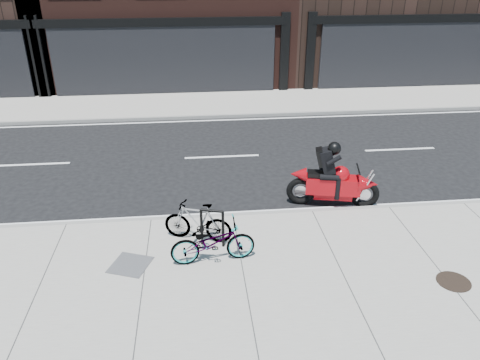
{
  "coord_description": "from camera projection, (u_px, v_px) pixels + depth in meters",
  "views": [
    {
      "loc": [
        -0.86,
        -11.93,
        5.98
      ],
      "look_at": [
        0.21,
        -1.6,
        0.9
      ],
      "focal_mm": 35.0,
      "sensor_mm": 36.0,
      "label": 1
    }
  ],
  "objects": [
    {
      "name": "bicycle_rear",
      "position": [
        198.0,
        222.0,
        10.36
      ],
      "size": [
        1.62,
        0.92,
        0.94
      ],
      "primitive_type": "imported",
      "rotation": [
        0.0,
        0.0,
        4.39
      ],
      "color": "gray",
      "rests_on": "sidewalk_near"
    },
    {
      "name": "motorcycle",
      "position": [
        338.0,
        181.0,
        11.94
      ],
      "size": [
        2.36,
        0.95,
        1.78
      ],
      "rotation": [
        0.0,
        0.0,
        -0.22
      ],
      "color": "black",
      "rests_on": "ground"
    },
    {
      "name": "sidewalk_near",
      "position": [
        247.0,
        298.0,
        8.87
      ],
      "size": [
        60.0,
        6.0,
        0.13
      ],
      "primitive_type": "cube",
      "color": "gray",
      "rests_on": "ground"
    },
    {
      "name": "ground",
      "position": [
        227.0,
        184.0,
        13.37
      ],
      "size": [
        120.0,
        120.0,
        0.0
      ],
      "primitive_type": "plane",
      "color": "black",
      "rests_on": "ground"
    },
    {
      "name": "sidewalk_far",
      "position": [
        213.0,
        103.0,
        20.26
      ],
      "size": [
        60.0,
        3.5,
        0.13
      ],
      "primitive_type": "cube",
      "color": "gray",
      "rests_on": "ground"
    },
    {
      "name": "bike_rack",
      "position": [
        212.0,
        224.0,
        10.14
      ],
      "size": [
        0.52,
        0.19,
        0.9
      ],
      "rotation": [
        0.0,
        0.0,
        -0.28
      ],
      "color": "black",
      "rests_on": "sidewalk_near"
    },
    {
      "name": "manhole_cover",
      "position": [
        454.0,
        282.0,
        9.2
      ],
      "size": [
        0.73,
        0.73,
        0.02
      ],
      "primitive_type": "cylinder",
      "rotation": [
        0.0,
        0.0,
        -0.11
      ],
      "color": "black",
      "rests_on": "sidewalk_near"
    },
    {
      "name": "utility_grate",
      "position": [
        130.0,
        265.0,
        9.7
      ],
      "size": [
        0.97,
        0.97,
        0.02
      ],
      "primitive_type": "cube",
      "rotation": [
        0.0,
        0.0,
        -0.36
      ],
      "color": "#545457",
      "rests_on": "sidewalk_near"
    },
    {
      "name": "bicycle_front",
      "position": [
        213.0,
        242.0,
        9.64
      ],
      "size": [
        1.81,
        0.77,
        0.92
      ],
      "primitive_type": "imported",
      "rotation": [
        0.0,
        0.0,
        1.66
      ],
      "color": "gray",
      "rests_on": "sidewalk_near"
    }
  ]
}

